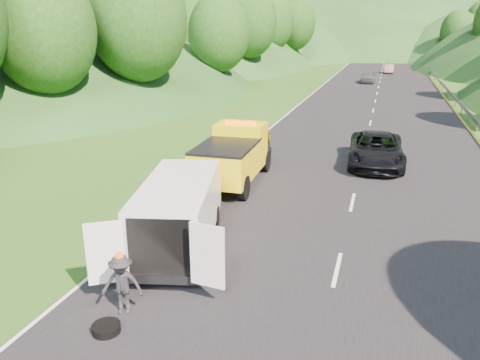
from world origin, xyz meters
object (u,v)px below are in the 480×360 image
(tow_truck, at_px, (234,155))
(suitcase, at_px, (153,212))
(child, at_px, (203,217))
(passing_suv, at_px, (375,165))
(worker, at_px, (124,313))
(white_van, at_px, (179,210))
(woman, at_px, (208,208))
(spare_tire, at_px, (107,332))

(tow_truck, bearing_deg, suitcase, -109.04)
(suitcase, bearing_deg, child, 21.93)
(passing_suv, bearing_deg, worker, -112.20)
(child, distance_m, suitcase, 1.93)
(white_van, bearing_deg, woman, 83.31)
(suitcase, distance_m, spare_tire, 7.07)
(woman, height_order, suitcase, woman)
(suitcase, xyz_separation_m, passing_suv, (7.91, 10.20, -0.26))
(white_van, bearing_deg, tow_truck, 79.93)
(spare_tire, bearing_deg, suitcase, 108.33)
(child, relative_size, spare_tire, 1.43)
(woman, xyz_separation_m, passing_suv, (6.31, 8.48, 0.00))
(woman, bearing_deg, passing_suv, -35.29)
(woman, height_order, worker, woman)
(worker, bearing_deg, child, 76.83)
(suitcase, xyz_separation_m, spare_tire, (2.22, -6.71, -0.26))
(child, bearing_deg, white_van, -73.64)
(white_van, xyz_separation_m, passing_suv, (5.87, 12.13, -1.32))
(worker, height_order, spare_tire, worker)
(woman, xyz_separation_m, worker, (0.60, -7.58, 0.00))
(tow_truck, xyz_separation_m, woman, (-0.01, -3.48, -1.34))
(worker, bearing_deg, tow_truck, 76.20)
(passing_suv, bearing_deg, tow_truck, -144.23)
(white_van, bearing_deg, spare_tire, -101.37)
(woman, relative_size, child, 1.74)
(tow_truck, xyz_separation_m, suitcase, (-1.60, -5.20, -1.08))
(child, relative_size, suitcase, 1.86)
(spare_tire, bearing_deg, tow_truck, 92.97)
(spare_tire, bearing_deg, woman, 94.23)
(woman, distance_m, passing_suv, 10.57)
(worker, bearing_deg, passing_suv, 53.54)
(woman, bearing_deg, white_van, -171.76)
(white_van, relative_size, suitcase, 13.38)
(woman, xyz_separation_m, child, (0.18, -1.00, 0.00))
(tow_truck, distance_m, child, 4.68)
(spare_tire, bearing_deg, child, 93.45)
(child, height_order, worker, worker)
(white_van, xyz_separation_m, suitcase, (-2.04, 1.93, -1.06))
(white_van, bearing_deg, passing_suv, 50.61)
(woman, distance_m, child, 1.02)
(child, distance_m, worker, 6.59)
(passing_suv, bearing_deg, spare_tire, -111.23)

